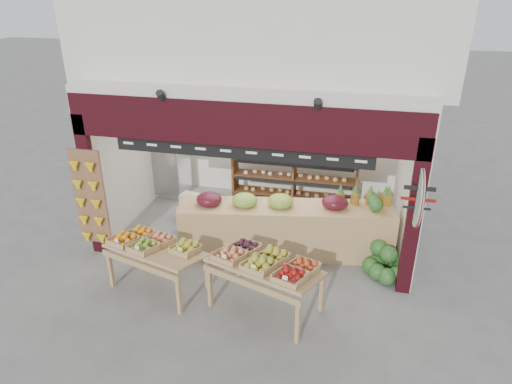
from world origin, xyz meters
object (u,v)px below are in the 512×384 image
Objects in this scene: cardboard_stack at (200,213)px; watermelon_pile at (386,265)px; mid_counter at (285,228)px; display_table_right at (266,264)px; back_shelving at (295,162)px; display_table_left at (152,246)px; refrigerator at (170,158)px.

cardboard_stack reaches higher than watermelon_pile.
mid_counter is (1.93, -0.76, 0.30)m from cardboard_stack.
cardboard_stack is 0.55× the size of display_table_right.
back_shelving is 1.61× the size of display_table_left.
mid_counter reaches higher than display_table_left.
display_table_right is at bearing -88.07° from back_shelving.
refrigerator reaches higher than display_table_right.
watermelon_pile is (1.95, -2.25, -0.87)m from back_shelving.
cardboard_stack is at bearing 158.66° from mid_counter.
display_table_left is at bearing -69.64° from refrigerator.
back_shelving is at bearing 91.93° from display_table_right.
display_table_right reaches higher than watermelon_pile.
mid_counter is 2.13× the size of display_table_right.
mid_counter is at bearing -86.02° from back_shelving.
refrigerator is 3.64m from display_table_left.
display_table_right reaches higher than cardboard_stack.
mid_counter is (0.13, -1.91, -0.55)m from back_shelving.
back_shelving reaches higher than display_table_right.
display_table_left is 0.92× the size of display_table_right.
back_shelving is 3.59m from display_table_right.
display_table_left is (0.01, -2.24, 0.53)m from cardboard_stack.
back_shelving is 2.71× the size of cardboard_stack.
refrigerator is at bearing 178.61° from back_shelving.
display_table_left reaches higher than cardboard_stack.
refrigerator is 3.66m from mid_counter.
cardboard_stack is at bearing -45.29° from refrigerator.
cardboard_stack is 1.29× the size of watermelon_pile.
refrigerator reaches higher than back_shelving.
refrigerator is 1.79× the size of cardboard_stack.
display_table_left is at bearing -89.67° from cardboard_stack.
back_shelving is at bearing 32.60° from cardboard_stack.
watermelon_pile is at bearing -23.19° from refrigerator.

